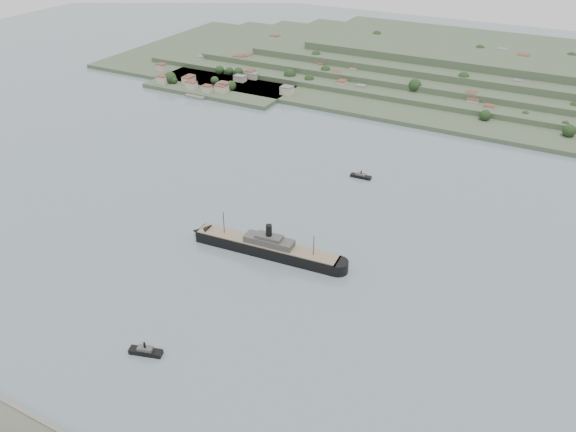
% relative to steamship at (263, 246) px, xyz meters
% --- Properties ---
extents(ground, '(1400.00, 1400.00, 0.00)m').
position_rel_steamship_xyz_m(ground, '(7.49, 0.62, -4.49)').
color(ground, slate).
rests_on(ground, ground).
extents(far_peninsula, '(760.00, 309.00, 30.00)m').
position_rel_steamship_xyz_m(far_peninsula, '(35.40, 393.72, 7.39)').
color(far_peninsula, '#32432D').
rests_on(far_peninsula, ground).
extents(steamship, '(101.51, 19.68, 24.34)m').
position_rel_steamship_xyz_m(steamship, '(0.00, 0.00, 0.00)').
color(steamship, black).
rests_on(steamship, ground).
extents(tugboat, '(16.43, 8.58, 7.15)m').
position_rel_steamship_xyz_m(tugboat, '(-6.65, -97.55, -2.75)').
color(tugboat, black).
rests_on(tugboat, ground).
extents(ferry_west, '(20.78, 9.63, 7.52)m').
position_rel_steamship_xyz_m(ferry_west, '(-212.02, 225.62, -2.68)').
color(ferry_west, black).
rests_on(ferry_west, ground).
extents(ferry_east, '(15.94, 5.28, 5.89)m').
position_rel_steamship_xyz_m(ferry_east, '(15.54, 118.40, -3.08)').
color(ferry_east, black).
rests_on(ferry_east, ground).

